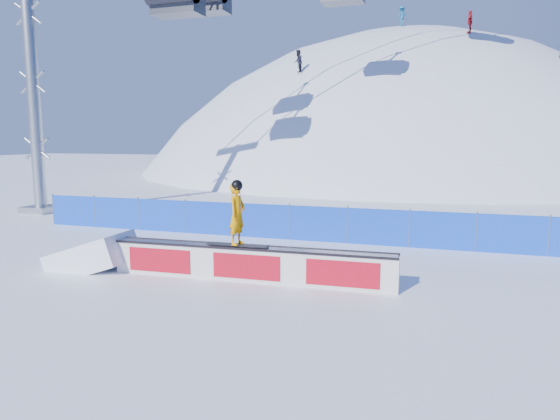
% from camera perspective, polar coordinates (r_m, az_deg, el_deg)
% --- Properties ---
extents(ground, '(160.00, 160.00, 0.00)m').
position_cam_1_polar(ground, '(12.80, -0.47, -7.56)').
color(ground, white).
rests_on(ground, ground).
extents(snow_hill, '(64.00, 64.00, 64.00)m').
position_cam_1_polar(snow_hill, '(57.95, 13.16, -13.73)').
color(snow_hill, silver).
rests_on(snow_hill, ground).
extents(safety_fence, '(22.05, 0.05, 1.30)m').
position_cam_1_polar(safety_fence, '(16.89, 4.35, -1.61)').
color(safety_fence, blue).
rests_on(safety_fence, ground).
extents(rail_box, '(7.19, 0.78, 0.86)m').
position_cam_1_polar(rail_box, '(12.34, -3.52, -6.14)').
color(rail_box, silver).
rests_on(rail_box, ground).
extents(snow_ramp, '(2.28, 1.47, 1.39)m').
position_cam_1_polar(snow_ramp, '(14.52, -20.58, -6.19)').
color(snow_ramp, white).
rests_on(snow_ramp, ground).
extents(snowboarder, '(1.56, 0.59, 1.62)m').
position_cam_1_polar(snowboarder, '(12.19, -4.91, -0.40)').
color(snowboarder, black).
rests_on(snowboarder, rail_box).
extents(distant_skiers, '(19.35, 11.01, 6.59)m').
position_cam_1_polar(distant_skiers, '(43.03, 15.94, 18.78)').
color(distant_skiers, black).
rests_on(distant_skiers, ground).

